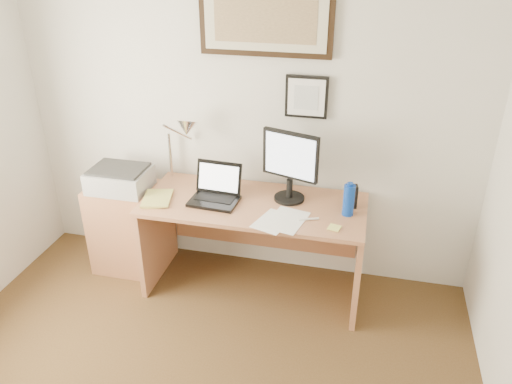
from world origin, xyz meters
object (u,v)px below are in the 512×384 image
(book, at_px, (143,199))
(printer, at_px, (120,179))
(lcd_monitor, at_px, (290,163))
(desk, at_px, (256,225))
(side_cabinet, at_px, (126,227))
(water_bottle, at_px, (349,200))
(laptop, at_px, (216,193))

(book, height_order, printer, printer)
(lcd_monitor, relative_size, printer, 1.18)
(desk, bearing_deg, printer, -176.14)
(side_cabinet, bearing_deg, desk, 1.89)
(book, xyz_separation_m, printer, (-0.26, 0.16, 0.06))
(book, bearing_deg, printer, 148.84)
(water_bottle, bearing_deg, printer, 178.98)
(water_bottle, relative_size, printer, 0.50)
(desk, bearing_deg, book, -163.87)
(book, height_order, laptop, laptop)
(lcd_monitor, height_order, printer, lcd_monitor)
(laptop, distance_m, printer, 0.77)
(water_bottle, xyz_separation_m, lcd_monitor, (-0.43, 0.12, 0.18))
(desk, height_order, lcd_monitor, lcd_monitor)
(side_cabinet, relative_size, lcd_monitor, 1.40)
(lcd_monitor, bearing_deg, laptop, -166.86)
(water_bottle, distance_m, desk, 0.76)
(desk, relative_size, printer, 3.64)
(side_cabinet, xyz_separation_m, lcd_monitor, (1.31, 0.05, 0.68))
(laptop, relative_size, printer, 0.81)
(side_cabinet, height_order, water_bottle, water_bottle)
(side_cabinet, bearing_deg, laptop, -4.88)
(book, bearing_deg, laptop, 13.74)
(laptop, relative_size, lcd_monitor, 0.68)
(lcd_monitor, xyz_separation_m, printer, (-1.29, -0.09, -0.22))
(water_bottle, bearing_deg, desk, 171.36)
(book, relative_size, desk, 0.17)
(book, height_order, lcd_monitor, lcd_monitor)
(side_cabinet, relative_size, desk, 0.46)
(desk, distance_m, lcd_monitor, 0.58)
(water_bottle, bearing_deg, side_cabinet, 177.82)
(side_cabinet, distance_m, water_bottle, 1.81)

